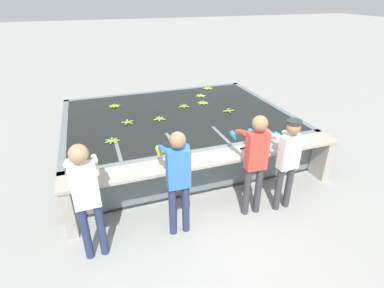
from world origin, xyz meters
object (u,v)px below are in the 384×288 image
at_px(banana_bunch_floating_1, 229,111).
at_px(banana_bunch_floating_8, 184,106).
at_px(worker_0, 86,192).
at_px(banana_bunch_floating_6, 208,88).
at_px(banana_bunch_floating_0, 201,96).
at_px(banana_bunch_floating_4, 112,141).
at_px(banana_bunch_floating_2, 203,103).
at_px(banana_bunch_floating_3, 159,119).
at_px(banana_bunch_floating_5, 128,122).
at_px(worker_3, 287,157).
at_px(knife_0, 246,147).
at_px(worker_1, 178,175).
at_px(worker_2, 255,157).
at_px(banana_bunch_floating_7, 115,106).

height_order(banana_bunch_floating_1, banana_bunch_floating_8, same).
relative_size(worker_0, banana_bunch_floating_6, 6.11).
distance_m(banana_bunch_floating_0, banana_bunch_floating_4, 3.09).
bearing_deg(banana_bunch_floating_8, banana_bunch_floating_2, 8.63).
relative_size(banana_bunch_floating_6, banana_bunch_floating_8, 1.02).
distance_m(banana_bunch_floating_3, banana_bunch_floating_5, 0.66).
distance_m(banana_bunch_floating_4, banana_bunch_floating_6, 3.77).
bearing_deg(worker_3, knife_0, 119.28).
bearing_deg(worker_1, knife_0, 23.93).
relative_size(worker_2, banana_bunch_floating_4, 6.13).
height_order(worker_3, banana_bunch_floating_3, worker_3).
bearing_deg(worker_0, banana_bunch_floating_4, 74.39).
bearing_deg(banana_bunch_floating_0, worker_3, -88.52).
height_order(banana_bunch_floating_3, banana_bunch_floating_6, same).
relative_size(banana_bunch_floating_0, banana_bunch_floating_2, 1.01).
xyz_separation_m(worker_1, banana_bunch_floating_1, (1.91, 2.33, -0.12)).
xyz_separation_m(worker_0, banana_bunch_floating_8, (2.26, 3.01, -0.16)).
xyz_separation_m(worker_1, banana_bunch_floating_0, (1.70, 3.55, -0.12)).
distance_m(worker_2, banana_bunch_floating_0, 3.55).
relative_size(banana_bunch_floating_7, banana_bunch_floating_8, 1.01).
bearing_deg(banana_bunch_floating_5, worker_2, -56.31).
bearing_deg(worker_0, worker_2, 2.32).
distance_m(banana_bunch_floating_8, knife_0, 2.34).
height_order(worker_1, worker_2, worker_2).
height_order(worker_2, banana_bunch_floating_7, worker_2).
xyz_separation_m(worker_2, worker_3, (0.55, -0.05, -0.08)).
distance_m(banana_bunch_floating_7, banana_bunch_floating_8, 1.63).
bearing_deg(worker_0, banana_bunch_floating_3, 57.91).
bearing_deg(worker_3, banana_bunch_floating_4, 146.57).
bearing_deg(worker_1, banana_bunch_floating_4, 114.09).
bearing_deg(banana_bunch_floating_2, worker_0, -131.90).
xyz_separation_m(worker_2, banana_bunch_floating_3, (-0.93, 2.34, -0.16)).
distance_m(worker_2, knife_0, 0.64).
relative_size(worker_3, banana_bunch_floating_7, 5.67).
bearing_deg(worker_0, worker_3, 0.86).
distance_m(banana_bunch_floating_1, banana_bunch_floating_2, 0.77).
height_order(banana_bunch_floating_1, banana_bunch_floating_6, same).
distance_m(banana_bunch_floating_1, banana_bunch_floating_4, 2.73).
distance_m(worker_2, banana_bunch_floating_3, 2.52).
relative_size(worker_0, banana_bunch_floating_4, 6.15).
relative_size(worker_2, banana_bunch_floating_7, 6.11).
relative_size(worker_3, banana_bunch_floating_5, 5.76).
height_order(worker_0, banana_bunch_floating_7, worker_0).
bearing_deg(knife_0, worker_2, -107.09).
bearing_deg(banana_bunch_floating_4, banana_bunch_floating_0, 38.04).
distance_m(banana_bunch_floating_0, banana_bunch_floating_8, 0.89).
bearing_deg(banana_bunch_floating_8, banana_bunch_floating_7, 159.95).
distance_m(banana_bunch_floating_1, banana_bunch_floating_5, 2.25).
distance_m(worker_2, banana_bunch_floating_7, 3.88).
distance_m(banana_bunch_floating_4, banana_bunch_floating_5, 0.86).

